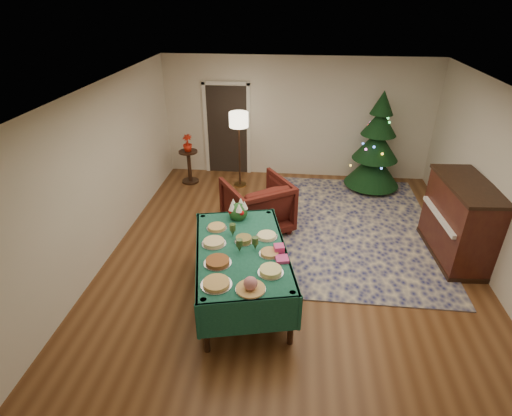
# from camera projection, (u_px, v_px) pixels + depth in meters

# --- Properties ---
(room_shell) EXTENTS (7.00, 7.00, 7.00)m
(room_shell) POSITION_uv_depth(u_px,v_px,m) (294.00, 185.00, 5.91)
(room_shell) COLOR #593319
(room_shell) RESTS_ON ground
(doorway) EXTENTS (1.08, 0.04, 2.16)m
(doorway) POSITION_uv_depth(u_px,v_px,m) (227.00, 128.00, 9.22)
(doorway) COLOR black
(doorway) RESTS_ON ground
(rug) EXTENTS (3.22, 4.21, 0.02)m
(rug) POSITION_uv_depth(u_px,v_px,m) (345.00, 227.00, 7.45)
(rug) COLOR #14194E
(rug) RESTS_ON ground
(buffet_table) EXTENTS (1.67, 2.33, 0.82)m
(buffet_table) POSITION_uv_depth(u_px,v_px,m) (241.00, 259.00, 5.47)
(buffet_table) COLOR black
(buffet_table) RESTS_ON ground
(platter_0) EXTENTS (0.38, 0.38, 0.05)m
(platter_0) POSITION_uv_depth(u_px,v_px,m) (216.00, 283.00, 4.72)
(platter_0) COLOR silver
(platter_0) RESTS_ON buffet_table
(platter_1) EXTENTS (0.36, 0.36, 0.18)m
(platter_1) POSITION_uv_depth(u_px,v_px,m) (251.00, 285.00, 4.62)
(platter_1) COLOR silver
(platter_1) RESTS_ON buffet_table
(platter_2) EXTENTS (0.32, 0.32, 0.07)m
(platter_2) POSITION_uv_depth(u_px,v_px,m) (271.00, 271.00, 4.92)
(platter_2) COLOR silver
(platter_2) RESTS_ON buffet_table
(platter_3) EXTENTS (0.36, 0.36, 0.06)m
(platter_3) POSITION_uv_depth(u_px,v_px,m) (218.00, 262.00, 5.09)
(platter_3) COLOR silver
(platter_3) RESTS_ON buffet_table
(platter_4) EXTENTS (0.28, 0.28, 0.05)m
(platter_4) POSITION_uv_depth(u_px,v_px,m) (270.00, 253.00, 5.27)
(platter_4) COLOR silver
(platter_4) RESTS_ON buffet_table
(platter_5) EXTENTS (0.34, 0.34, 0.06)m
(platter_5) POSITION_uv_depth(u_px,v_px,m) (214.00, 242.00, 5.48)
(platter_5) COLOR silver
(platter_5) RESTS_ON buffet_table
(platter_6) EXTENTS (0.26, 0.26, 0.08)m
(platter_6) POSITION_uv_depth(u_px,v_px,m) (244.00, 240.00, 5.52)
(platter_6) COLOR silver
(platter_6) RESTS_ON buffet_table
(platter_7) EXTENTS (0.31, 0.31, 0.05)m
(platter_7) POSITION_uv_depth(u_px,v_px,m) (267.00, 236.00, 5.64)
(platter_7) COLOR silver
(platter_7) RESTS_ON buffet_table
(platter_8) EXTENTS (0.30, 0.30, 0.05)m
(platter_8) POSITION_uv_depth(u_px,v_px,m) (217.00, 227.00, 5.84)
(platter_8) COLOR silver
(platter_8) RESTS_ON buffet_table
(goblet_0) EXTENTS (0.09, 0.09, 0.19)m
(goblet_0) POSITION_uv_depth(u_px,v_px,m) (233.00, 230.00, 5.63)
(goblet_0) COLOR #2D471E
(goblet_0) RESTS_ON buffet_table
(goblet_1) EXTENTS (0.09, 0.09, 0.19)m
(goblet_1) POSITION_uv_depth(u_px,v_px,m) (255.00, 243.00, 5.33)
(goblet_1) COLOR #2D471E
(goblet_1) RESTS_ON buffet_table
(goblet_2) EXTENTS (0.09, 0.09, 0.19)m
(goblet_2) POSITION_uv_depth(u_px,v_px,m) (239.00, 245.00, 5.29)
(goblet_2) COLOR #2D471E
(goblet_2) RESTS_ON buffet_table
(napkin_stack) EXTENTS (0.20, 0.20, 0.04)m
(napkin_stack) POSITION_uv_depth(u_px,v_px,m) (282.00, 259.00, 5.15)
(napkin_stack) COLOR #D13A82
(napkin_stack) RESTS_ON buffet_table
(gift_box) EXTENTS (0.16, 0.16, 0.11)m
(gift_box) POSITION_uv_depth(u_px,v_px,m) (279.00, 249.00, 5.29)
(gift_box) COLOR #D33A7D
(gift_box) RESTS_ON buffet_table
(centerpiece) EXTENTS (0.30, 0.30, 0.34)m
(centerpiece) POSITION_uv_depth(u_px,v_px,m) (238.00, 210.00, 6.04)
(centerpiece) COLOR #1E4C1E
(centerpiece) RESTS_ON buffet_table
(armchair) EXTENTS (1.41, 1.39, 1.08)m
(armchair) POSITION_uv_depth(u_px,v_px,m) (257.00, 203.00, 7.15)
(armchair) COLOR #45140E
(armchair) RESTS_ON ground
(floor_lamp) EXTENTS (0.40, 0.40, 1.67)m
(floor_lamp) POSITION_uv_depth(u_px,v_px,m) (239.00, 124.00, 8.37)
(floor_lamp) COLOR #A57F3F
(floor_lamp) RESTS_ON ground
(side_table) EXTENTS (0.42, 0.42, 0.75)m
(side_table) POSITION_uv_depth(u_px,v_px,m) (189.00, 167.00, 9.04)
(side_table) COLOR black
(side_table) RESTS_ON ground
(potted_plant) EXTENTS (0.21, 0.37, 0.21)m
(potted_plant) POSITION_uv_depth(u_px,v_px,m) (188.00, 147.00, 8.80)
(potted_plant) COLOR red
(potted_plant) RESTS_ON side_table
(christmas_tree) EXTENTS (1.32, 1.32, 2.15)m
(christmas_tree) POSITION_uv_depth(u_px,v_px,m) (376.00, 147.00, 8.47)
(christmas_tree) COLOR black
(christmas_tree) RESTS_ON ground
(piano) EXTENTS (0.81, 1.57, 1.32)m
(piano) POSITION_uv_depth(u_px,v_px,m) (459.00, 222.00, 6.37)
(piano) COLOR black
(piano) RESTS_ON ground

